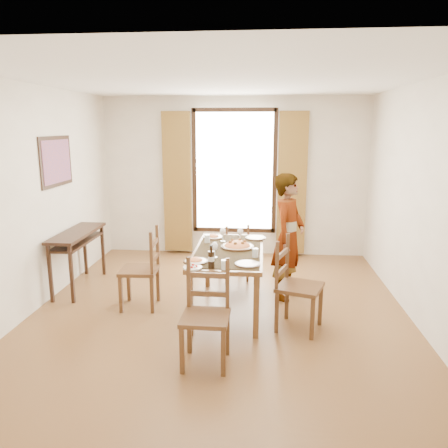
# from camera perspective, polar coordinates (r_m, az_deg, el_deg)

# --- Properties ---
(ground) EXTENTS (5.00, 5.00, 0.00)m
(ground) POSITION_cam_1_polar(r_m,az_deg,el_deg) (5.47, -0.48, -11.13)
(ground) COLOR #4E3318
(ground) RESTS_ON ground
(room_shell) EXTENTS (4.60, 5.10, 2.74)m
(room_shell) POSITION_cam_1_polar(r_m,az_deg,el_deg) (5.17, -0.42, 5.30)
(room_shell) COLOR silver
(room_shell) RESTS_ON ground
(console_table) EXTENTS (0.38, 1.20, 0.80)m
(console_table) POSITION_cam_1_polar(r_m,az_deg,el_deg) (6.31, -18.62, -1.97)
(console_table) COLOR black
(console_table) RESTS_ON ground
(dining_table) EXTENTS (0.82, 1.59, 0.76)m
(dining_table) POSITION_cam_1_polar(r_m,az_deg,el_deg) (5.27, 0.59, -4.14)
(dining_table) COLOR brown
(dining_table) RESTS_ON ground
(chair_west) EXTENTS (0.47, 0.47, 1.00)m
(chair_west) POSITION_cam_1_polar(r_m,az_deg,el_deg) (5.49, -10.64, -6.04)
(chair_west) COLOR #4F391A
(chair_west) RESTS_ON ground
(chair_north) EXTENTS (0.49, 0.49, 0.84)m
(chair_north) POSITION_cam_1_polar(r_m,az_deg,el_deg) (6.35, 1.34, -3.93)
(chair_north) COLOR #4F391A
(chair_north) RESTS_ON ground
(chair_south) EXTENTS (0.44, 0.44, 0.99)m
(chair_south) POSITION_cam_1_polar(r_m,az_deg,el_deg) (4.18, -2.38, -12.02)
(chair_south) COLOR #4F391A
(chair_south) RESTS_ON ground
(chair_east) EXTENTS (0.58, 0.58, 1.03)m
(chair_east) POSITION_cam_1_polar(r_m,az_deg,el_deg) (4.89, 9.42, -8.18)
(chair_east) COLOR #4F391A
(chair_east) RESTS_ON ground
(man) EXTENTS (0.88, 0.83, 1.63)m
(man) POSITION_cam_1_polar(r_m,az_deg,el_deg) (5.67, 8.41, -1.65)
(man) COLOR #989BA0
(man) RESTS_ON ground
(plate_sw) EXTENTS (0.27, 0.27, 0.05)m
(plate_sw) POSITION_cam_1_polar(r_m,az_deg,el_deg) (4.78, -3.74, -4.68)
(plate_sw) COLOR silver
(plate_sw) RESTS_ON dining_table
(plate_se) EXTENTS (0.27, 0.27, 0.05)m
(plate_se) POSITION_cam_1_polar(r_m,az_deg,el_deg) (4.68, 3.09, -5.03)
(plate_se) COLOR silver
(plate_se) RESTS_ON dining_table
(plate_nw) EXTENTS (0.27, 0.27, 0.05)m
(plate_nw) POSITION_cam_1_polar(r_m,az_deg,el_deg) (5.79, -1.44, -1.56)
(plate_nw) COLOR silver
(plate_nw) RESTS_ON dining_table
(plate_ne) EXTENTS (0.27, 0.27, 0.05)m
(plate_ne) POSITION_cam_1_polar(r_m,az_deg,el_deg) (5.77, 4.16, -1.65)
(plate_ne) COLOR silver
(plate_ne) RESTS_ON dining_table
(pasta_platter) EXTENTS (0.40, 0.40, 0.10)m
(pasta_platter) POSITION_cam_1_polar(r_m,az_deg,el_deg) (5.32, 1.77, -2.59)
(pasta_platter) COLOR #B42517
(pasta_platter) RESTS_ON dining_table
(caprese_plate) EXTENTS (0.20, 0.20, 0.04)m
(caprese_plate) POSITION_cam_1_polar(r_m,az_deg,el_deg) (4.58, -4.13, -5.55)
(caprese_plate) COLOR silver
(caprese_plate) RESTS_ON dining_table
(wine_glass_a) EXTENTS (0.08, 0.08, 0.18)m
(wine_glass_a) POSITION_cam_1_polar(r_m,az_deg,el_deg) (4.91, -1.24, -3.39)
(wine_glass_a) COLOR white
(wine_glass_a) RESTS_ON dining_table
(wine_glass_b) EXTENTS (0.08, 0.08, 0.18)m
(wine_glass_b) POSITION_cam_1_polar(r_m,az_deg,el_deg) (5.58, 2.14, -1.41)
(wine_glass_b) COLOR white
(wine_glass_b) RESTS_ON dining_table
(wine_glass_c) EXTENTS (0.08, 0.08, 0.18)m
(wine_glass_c) POSITION_cam_1_polar(r_m,az_deg,el_deg) (5.58, -0.16, -1.40)
(wine_glass_c) COLOR white
(wine_glass_c) RESTS_ON dining_table
(tumbler_a) EXTENTS (0.07, 0.07, 0.10)m
(tumbler_a) POSITION_cam_1_polar(r_m,az_deg,el_deg) (4.96, 4.12, -3.76)
(tumbler_a) COLOR silver
(tumbler_a) RESTS_ON dining_table
(tumbler_b) EXTENTS (0.07, 0.07, 0.10)m
(tumbler_b) POSITION_cam_1_polar(r_m,az_deg,el_deg) (5.56, -2.20, -1.91)
(tumbler_b) COLOR silver
(tumbler_b) RESTS_ON dining_table
(tumbler_c) EXTENTS (0.07, 0.07, 0.10)m
(tumbler_c) POSITION_cam_1_polar(r_m,az_deg,el_deg) (4.53, 0.05, -5.32)
(tumbler_c) COLOR silver
(tumbler_c) RESTS_ON dining_table
(wine_bottle) EXTENTS (0.07, 0.07, 0.25)m
(wine_bottle) POSITION_cam_1_polar(r_m,az_deg,el_deg) (4.55, -1.68, -4.26)
(wine_bottle) COLOR black
(wine_bottle) RESTS_ON dining_table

